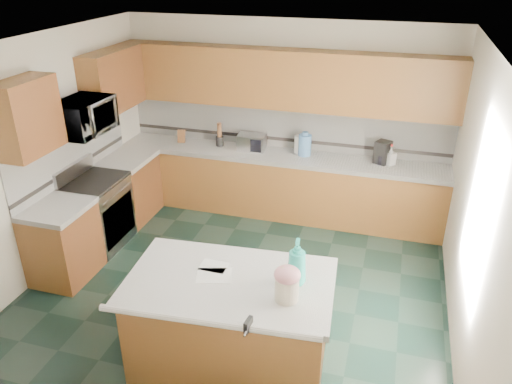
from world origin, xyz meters
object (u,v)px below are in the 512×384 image
(island_base, at_px, (231,324))
(soap_bottle_island, at_px, (297,262))
(toaster_oven, at_px, (252,142))
(coffee_maker, at_px, (383,152))
(knife_block, at_px, (181,136))
(island_top, at_px, (230,283))
(treat_jar, at_px, (287,289))

(island_base, bearing_deg, soap_bottle_island, 7.84)
(toaster_oven, height_order, coffee_maker, coffee_maker)
(soap_bottle_island, xyz_separation_m, coffee_maker, (0.53, 2.94, -0.06))
(island_base, distance_m, soap_bottle_island, 0.91)
(island_base, relative_size, toaster_oven, 4.35)
(soap_bottle_island, height_order, toaster_oven, soap_bottle_island)
(island_base, distance_m, toaster_oven, 3.18)
(island_base, xyz_separation_m, soap_bottle_island, (0.56, 0.12, 0.70))
(knife_block, xyz_separation_m, coffee_maker, (2.89, 0.03, 0.06))
(soap_bottle_island, bearing_deg, toaster_oven, 108.49)
(island_base, height_order, coffee_maker, coffee_maker)
(island_top, relative_size, toaster_oven, 4.61)
(island_base, height_order, treat_jar, treat_jar)
(island_base, distance_m, island_top, 0.46)
(island_top, height_order, knife_block, knife_block)
(soap_bottle_island, relative_size, knife_block, 2.24)
(soap_bottle_island, distance_m, coffee_maker, 2.99)
(island_base, xyz_separation_m, island_top, (-0.00, 0.00, 0.46))
(treat_jar, xyz_separation_m, knife_block, (-2.33, 3.15, -0.01))
(knife_block, bearing_deg, island_base, -73.78)
(island_top, xyz_separation_m, toaster_oven, (-0.72, 3.04, 0.14))
(toaster_oven, distance_m, coffee_maker, 1.81)
(island_base, distance_m, knife_block, 3.58)
(treat_jar, height_order, soap_bottle_island, soap_bottle_island)
(island_base, xyz_separation_m, toaster_oven, (-0.72, 3.04, 0.60))
(coffee_maker, bearing_deg, toaster_oven, -156.05)
(soap_bottle_island, bearing_deg, island_top, -172.70)
(treat_jar, relative_size, coffee_maker, 0.69)
(soap_bottle_island, bearing_deg, knife_block, 123.82)
(island_base, bearing_deg, coffee_maker, 65.81)
(treat_jar, distance_m, toaster_oven, 3.39)
(island_top, distance_m, toaster_oven, 3.13)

